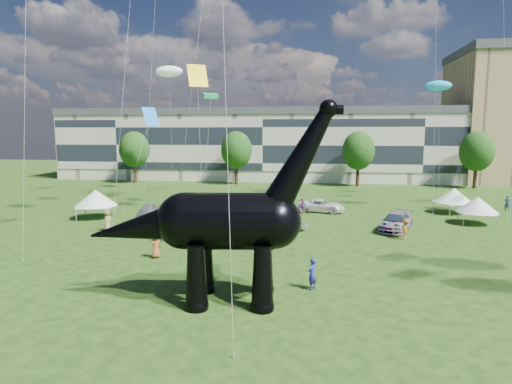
# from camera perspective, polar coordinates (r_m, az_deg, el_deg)

# --- Properties ---
(ground) EXTENTS (220.00, 220.00, 0.00)m
(ground) POSITION_cam_1_polar(r_m,az_deg,el_deg) (19.71, 3.92, -17.96)
(ground) COLOR #16330C
(ground) RESTS_ON ground
(terrace_row) EXTENTS (78.00, 11.00, 12.00)m
(terrace_row) POSITION_cam_1_polar(r_m,az_deg,el_deg) (80.28, 1.38, 6.00)
(terrace_row) COLOR beige
(terrace_row) RESTS_ON ground
(tree_far_left) EXTENTS (5.20, 5.20, 9.44)m
(tree_far_left) POSITION_cam_1_polar(r_m,az_deg,el_deg) (77.31, -15.94, 5.85)
(tree_far_left) COLOR #382314
(tree_far_left) RESTS_ON ground
(tree_mid_left) EXTENTS (5.20, 5.20, 9.44)m
(tree_mid_left) POSITION_cam_1_polar(r_m,az_deg,el_deg) (71.96, -2.63, 6.01)
(tree_mid_left) COLOR #382314
(tree_mid_left) RESTS_ON ground
(tree_mid_right) EXTENTS (5.20, 5.20, 9.44)m
(tree_mid_right) POSITION_cam_1_polar(r_m,az_deg,el_deg) (71.07, 13.51, 5.78)
(tree_mid_right) COLOR #382314
(tree_mid_right) RESTS_ON ground
(tree_far_right) EXTENTS (5.20, 5.20, 9.44)m
(tree_far_right) POSITION_cam_1_polar(r_m,az_deg,el_deg) (74.97, 27.39, 5.22)
(tree_far_right) COLOR #382314
(tree_far_right) RESTS_ON ground
(dinosaur_sculpture) EXTENTS (13.01, 3.89, 10.60)m
(dinosaur_sculpture) POSITION_cam_1_polar(r_m,az_deg,el_deg) (21.72, -4.84, -4.34)
(dinosaur_sculpture) COLOR black
(dinosaur_sculpture) RESTS_ON ground
(car_silver) EXTENTS (2.33, 4.42, 1.43)m
(car_silver) POSITION_cam_1_polar(r_m,az_deg,el_deg) (44.88, -14.19, -2.49)
(car_silver) COLOR silver
(car_silver) RESTS_ON ground
(car_grey) EXTENTS (4.70, 3.03, 1.46)m
(car_grey) POSITION_cam_1_polar(r_m,az_deg,el_deg) (37.92, 3.34, -4.11)
(car_grey) COLOR slate
(car_grey) RESTS_ON ground
(car_white) EXTENTS (5.43, 3.32, 1.41)m
(car_white) POSITION_cam_1_polar(r_m,az_deg,el_deg) (47.39, 8.73, -1.81)
(car_white) COLOR white
(car_white) RESTS_ON ground
(car_dark) EXTENTS (4.08, 5.75, 1.55)m
(car_dark) POSITION_cam_1_polar(r_m,az_deg,el_deg) (39.96, 18.12, -3.81)
(car_dark) COLOR #595960
(car_dark) RESTS_ON ground
(gazebo_near) EXTENTS (4.20, 4.20, 2.63)m
(gazebo_near) POSITION_cam_1_polar(r_m,az_deg,el_deg) (45.59, 27.42, -1.54)
(gazebo_near) COLOR silver
(gazebo_near) RESTS_ON ground
(gazebo_far) EXTENTS (4.97, 4.97, 2.73)m
(gazebo_far) POSITION_cam_1_polar(r_m,az_deg,el_deg) (50.67, 24.91, -0.45)
(gazebo_far) COLOR white
(gazebo_far) RESTS_ON ground
(gazebo_left) EXTENTS (5.02, 5.02, 2.91)m
(gazebo_left) POSITION_cam_1_polar(r_m,az_deg,el_deg) (46.26, -20.58, -0.78)
(gazebo_left) COLOR silver
(gazebo_left) RESTS_ON ground
(visitors) EXTENTS (55.02, 42.55, 1.85)m
(visitors) POSITION_cam_1_polar(r_m,az_deg,el_deg) (32.47, -2.66, -5.91)
(visitors) COLOR #7E3981
(visitors) RESTS_ON ground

